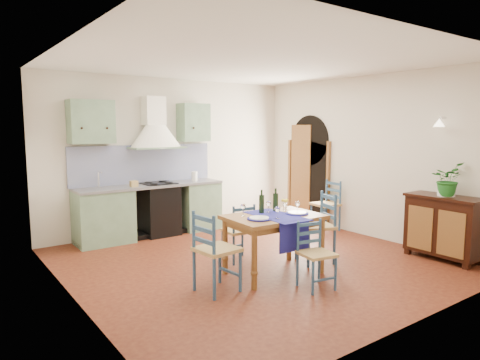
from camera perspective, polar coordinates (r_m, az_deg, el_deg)
name	(u,v)px	position (r m, az deg, el deg)	size (l,w,h in m)	color
floor	(254,260)	(6.30, 1.93, -10.64)	(5.00, 5.00, 0.00)	#3E130D
back_wall	(155,176)	(7.77, -11.26, 0.53)	(5.00, 0.96, 2.80)	beige
right_wall	(354,159)	(7.98, 15.00, 2.67)	(0.26, 5.00, 2.80)	beige
left_wall	(70,176)	(4.90, -21.71, 0.52)	(0.04, 5.00, 2.80)	beige
ceiling	(255,62)	(6.07, 2.05, 15.49)	(5.00, 5.00, 0.01)	silver
dining_table	(274,222)	(5.60, 4.59, -5.62)	(1.26, 0.96, 1.09)	brown
chair_near	(315,254)	(5.24, 9.99, -9.68)	(0.44, 0.44, 0.80)	navy
chair_far	(239,231)	(6.16, -0.11, -6.88)	(0.43, 0.43, 0.83)	navy
chair_left	(215,251)	(5.02, -3.39, -9.39)	(0.49, 0.49, 0.96)	navy
chair_right	(318,226)	(6.21, 10.30, -6.11)	(0.59, 0.59, 0.99)	navy
chair_spare	(327,205)	(8.14, 11.50, -3.23)	(0.47, 0.47, 0.93)	navy
sideboard	(444,225)	(6.89, 25.51, -5.41)	(0.50, 1.05, 0.94)	black
potted_plant	(447,179)	(6.77, 25.88, 0.10)	(0.44, 0.38, 0.49)	#1B601F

